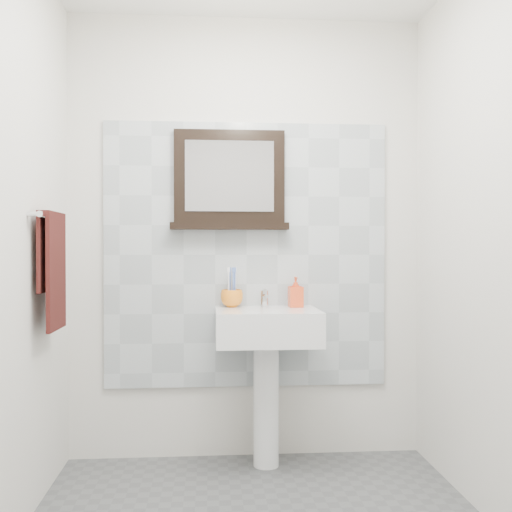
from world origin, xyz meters
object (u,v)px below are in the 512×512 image
Objects in this scene: pedestal_sink at (267,343)px; soap_dispenser at (296,292)px; toothbrush_cup at (232,298)px; framed_mirror at (229,183)px; hand_towel at (53,261)px.

pedestal_sink is 5.70× the size of soap_dispenser.
soap_dispenser is at bearing 32.43° from pedestal_sink.
framed_mirror is (-0.01, 0.05, 0.65)m from toothbrush_cup.
pedestal_sink is at bearing -151.46° from soap_dispenser.
hand_towel is (-0.84, -0.52, -0.43)m from framed_mirror.
hand_towel is at bearing -163.95° from soap_dispenser.
pedestal_sink is 1.75× the size of hand_towel.
toothbrush_cup is at bearing 171.96° from soap_dispenser.
pedestal_sink is at bearing -36.24° from toothbrush_cup.
soap_dispenser is (0.17, 0.11, 0.27)m from pedestal_sink.
framed_mirror is at bearing 102.02° from toothbrush_cup.
toothbrush_cup is 0.36m from soap_dispenser.
framed_mirror is at bearing 164.09° from soap_dispenser.
soap_dispenser reaches higher than pedestal_sink.
framed_mirror is 1.08m from hand_towel.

